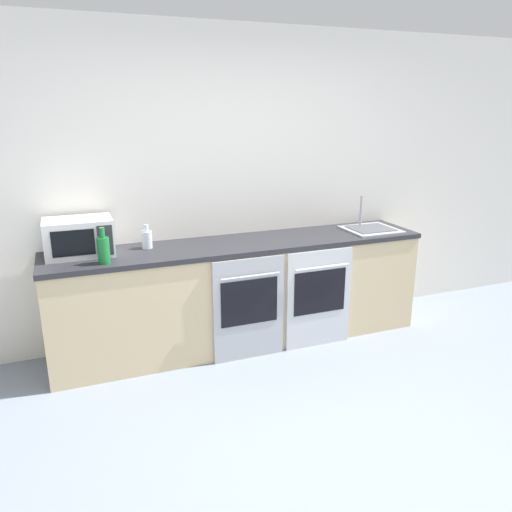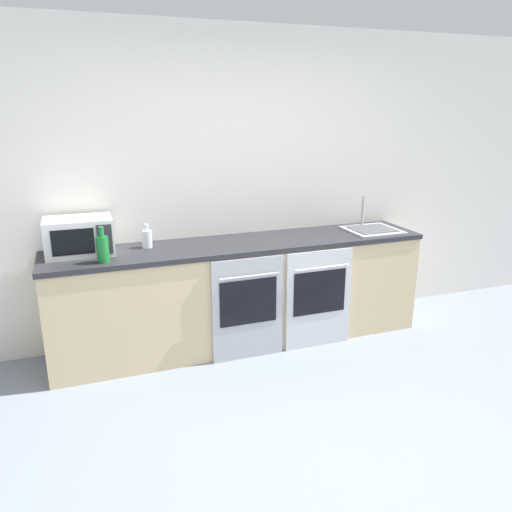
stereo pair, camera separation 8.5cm
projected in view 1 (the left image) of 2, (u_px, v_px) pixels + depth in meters
ground_plane at (344, 466)px, 2.82m from camera, size 16.00×16.00×0.00m
wall_back at (228, 186)px, 4.26m from camera, size 10.00×0.06×2.60m
counter_back at (242, 293)px, 4.22m from camera, size 3.13×0.61×0.89m
oven_left at (249, 308)px, 3.93m from camera, size 0.58×0.06×0.84m
oven_right at (319, 298)px, 4.15m from camera, size 0.58×0.06×0.84m
microwave at (79, 237)px, 3.70m from camera, size 0.49×0.33×0.28m
bottle_clear at (147, 239)px, 3.90m from camera, size 0.08×0.08×0.19m
bottle_green at (104, 249)px, 3.51m from camera, size 0.09×0.09×0.26m
sink at (370, 228)px, 4.49m from camera, size 0.45×0.43×0.29m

